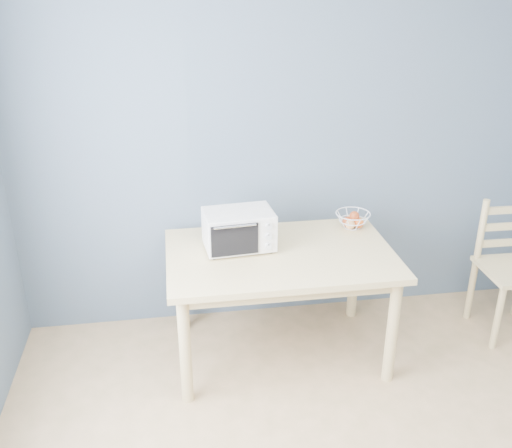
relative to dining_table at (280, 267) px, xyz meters
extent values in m
cube|color=slate|center=(0.31, 0.55, 0.65)|extent=(4.00, 0.01, 2.60)
cube|color=#E4CA88|center=(0.00, 0.00, 0.08)|extent=(1.40, 0.90, 0.04)
cylinder|color=#E4CA88|center=(-0.62, -0.37, -0.29)|extent=(0.07, 0.07, 0.71)
cylinder|color=#E4CA88|center=(0.62, -0.37, -0.29)|extent=(0.07, 0.07, 0.71)
cylinder|color=#E4CA88|center=(-0.62, 0.37, -0.29)|extent=(0.07, 0.07, 0.71)
cylinder|color=#E4CA88|center=(0.62, 0.37, -0.29)|extent=(0.07, 0.07, 0.71)
cube|color=white|center=(-0.24, 0.10, 0.23)|extent=(0.45, 0.32, 0.23)
cube|color=black|center=(-0.30, 0.09, 0.23)|extent=(0.29, 0.27, 0.18)
cube|color=black|center=(-0.29, -0.05, 0.23)|extent=(0.29, 0.03, 0.20)
cylinder|color=silver|center=(-0.29, -0.07, 0.33)|extent=(0.25, 0.04, 0.01)
cube|color=white|center=(-0.08, -0.03, 0.23)|extent=(0.12, 0.02, 0.22)
cylinder|color=black|center=(-0.41, -0.02, 0.11)|extent=(0.02, 0.02, 0.01)
cylinder|color=black|center=(-0.06, 0.01, 0.11)|extent=(0.02, 0.02, 0.01)
cylinder|color=black|center=(-0.43, 0.19, 0.11)|extent=(0.02, 0.02, 0.01)
cylinder|color=black|center=(-0.08, 0.22, 0.11)|extent=(0.02, 0.02, 0.01)
cylinder|color=silver|center=(-0.08, -0.04, 0.30)|extent=(0.04, 0.02, 0.04)
cylinder|color=silver|center=(-0.08, -0.04, 0.23)|extent=(0.04, 0.02, 0.04)
cylinder|color=silver|center=(-0.08, -0.04, 0.17)|extent=(0.04, 0.02, 0.04)
torus|color=silver|center=(0.55, 0.29, 0.21)|extent=(0.26, 0.26, 0.01)
torus|color=silver|center=(0.55, 0.29, 0.16)|extent=(0.20, 0.20, 0.01)
torus|color=silver|center=(0.55, 0.29, 0.11)|extent=(0.12, 0.12, 0.01)
sphere|color=red|center=(0.52, 0.30, 0.14)|extent=(0.07, 0.07, 0.07)
sphere|color=#DC5919|center=(0.59, 0.27, 0.14)|extent=(0.07, 0.07, 0.07)
sphere|color=#F7A860|center=(0.55, 0.33, 0.14)|extent=(0.07, 0.07, 0.07)
sphere|color=red|center=(0.56, 0.28, 0.19)|extent=(0.07, 0.07, 0.07)
sphere|color=#F7A860|center=(0.52, 0.25, 0.14)|extent=(0.07, 0.07, 0.07)
cylinder|color=#E4CA88|center=(1.44, -0.17, -0.42)|extent=(0.05, 0.05, 0.47)
cylinder|color=#E4CA88|center=(1.45, 0.20, -0.42)|extent=(0.05, 0.05, 0.47)
cylinder|color=#E4CA88|center=(1.45, 0.20, 0.05)|extent=(0.05, 0.05, 0.47)
cube|color=#E4CA88|center=(1.64, 0.20, -0.05)|extent=(0.37, 0.03, 0.05)
cube|color=#E4CA88|center=(1.64, 0.20, 0.08)|extent=(0.37, 0.03, 0.05)
cube|color=#E4CA88|center=(1.64, 0.20, 0.20)|extent=(0.37, 0.03, 0.05)
camera|label=1|loc=(-0.63, -3.08, 1.69)|focal=40.00mm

